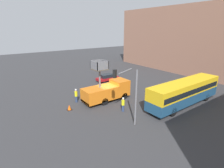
{
  "coord_description": "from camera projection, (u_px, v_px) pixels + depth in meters",
  "views": [
    {
      "loc": [
        19.06,
        -13.24,
        9.85
      ],
      "look_at": [
        0.04,
        0.6,
        2.28
      ],
      "focal_mm": 28.0,
      "sensor_mm": 36.0,
      "label": 1
    }
  ],
  "objects": [
    {
      "name": "ground_plane",
      "position": [
        109.0,
        100.0,
        25.1
      ],
      "size": [
        120.0,
        120.0,
        0.0
      ],
      "primitive_type": "plane",
      "color": "#333335"
    },
    {
      "name": "road_worker_directing",
      "position": [
        123.0,
        104.0,
        21.37
      ],
      "size": [
        0.38,
        0.38,
        1.84
      ],
      "rotation": [
        0.0,
        0.0,
        2.17
      ],
      "color": "navy",
      "rests_on": "ground_plane"
    },
    {
      "name": "traffic_cone_near_truck",
      "position": [
        69.0,
        108.0,
        21.91
      ],
      "size": [
        0.6,
        0.6,
        0.68
      ],
      "color": "black",
      "rests_on": "ground_plane"
    },
    {
      "name": "traffic_light_pole",
      "position": [
        128.0,
        88.0,
        17.96
      ],
      "size": [
        2.69,
        2.44,
        5.99
      ],
      "color": "slate",
      "rests_on": "ground_plane"
    },
    {
      "name": "building_backdrop_far",
      "position": [
        207.0,
        41.0,
        37.41
      ],
      "size": [
        44.0,
        10.0,
        14.51
      ],
      "color": "#936651",
      "rests_on": "ground_plane"
    },
    {
      "name": "city_bus",
      "position": [
        185.0,
        91.0,
        22.91
      ],
      "size": [
        2.55,
        12.39,
        3.27
      ],
      "rotation": [
        0.0,
        0.0,
        1.79
      ],
      "color": "navy",
      "rests_on": "ground_plane"
    },
    {
      "name": "parked_car_curbside",
      "position": [
        107.0,
        77.0,
        33.87
      ],
      "size": [
        1.76,
        4.33,
        1.36
      ],
      "color": "maroon",
      "rests_on": "ground_plane"
    },
    {
      "name": "utility_truck",
      "position": [
        107.0,
        91.0,
        24.49
      ],
      "size": [
        2.47,
        6.82,
        5.83
      ],
      "color": "orange",
      "rests_on": "ground_plane"
    },
    {
      "name": "road_worker_near_truck",
      "position": [
        76.0,
        95.0,
        24.04
      ],
      "size": [
        0.38,
        0.38,
        1.94
      ],
      "rotation": [
        0.0,
        0.0,
        4.74
      ],
      "color": "navy",
      "rests_on": "ground_plane"
    }
  ]
}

